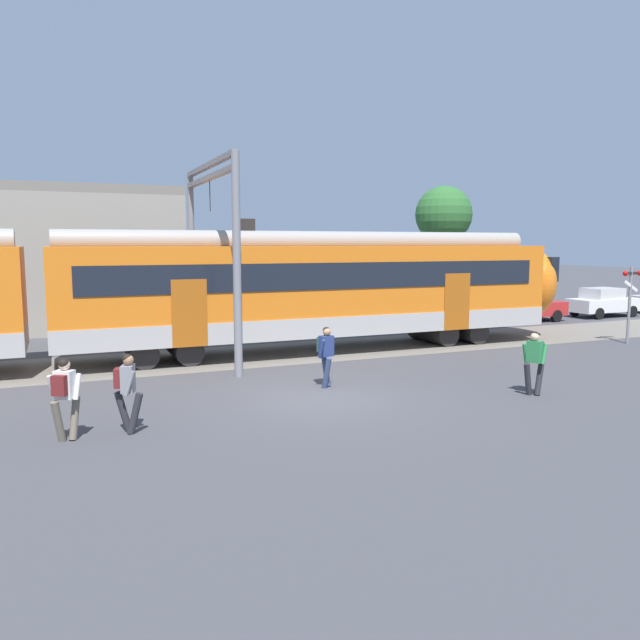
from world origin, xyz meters
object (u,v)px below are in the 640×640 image
Objects in this scene: pedestrian_white at (64,392)px; pedestrian_navy at (326,351)px; pedestrian_green at (535,357)px; parked_car_white at (603,302)px; pedestrian_grey at (127,386)px; crossing_signal at (630,292)px; parked_car_red at (526,306)px.

pedestrian_white is 6.99m from pedestrian_navy.
pedestrian_white and pedestrian_green have the same top height.
parked_car_white is (15.66, 12.24, -0.21)m from pedestrian_green.
pedestrian_navy is at bearing 19.17° from pedestrian_white.
pedestrian_white is 11.20m from pedestrian_green.
pedestrian_green is at bearing -4.09° from pedestrian_grey.
pedestrian_white is at bearing -175.61° from pedestrian_grey.
crossing_signal reaches higher than pedestrian_white.
pedestrian_grey is 28.12m from parked_car_white.
parked_car_red is (10.39, 12.19, -0.21)m from pedestrian_green.
pedestrian_white is 1.19m from pedestrian_grey.
parked_car_red is 7.27m from crossing_signal.
parked_car_white is (25.65, 11.52, -0.21)m from pedestrian_grey.
pedestrian_white is 0.56× the size of crossing_signal.
pedestrian_grey is 10.02m from pedestrian_green.
pedestrian_navy is at bearing 22.16° from pedestrian_grey.
pedestrian_white is at bearing -160.83° from pedestrian_navy.
pedestrian_grey is 19.77m from crossing_signal.
parked_car_red is (14.98, 9.27, -0.21)m from pedestrian_navy.
parked_car_red is 1.00× the size of parked_car_white.
pedestrian_grey is 0.41× the size of parked_car_white.
pedestrian_grey is 23.40m from parked_car_red.
pedestrian_white is 0.41× the size of parked_car_red.
pedestrian_green is at bearing -130.44° from parked_car_red.
parked_car_red is at bearing 49.56° from pedestrian_green.
pedestrian_grey and pedestrian_green have the same top height.
pedestrian_green is at bearing -151.05° from crossing_signal.
pedestrian_white is 24.48m from parked_car_red.
parked_car_red and parked_car_white have the same top height.
pedestrian_navy is 0.41× the size of parked_car_white.
pedestrian_white is at bearing 176.81° from pedestrian_green.
crossing_signal is at bearing 9.03° from pedestrian_navy.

